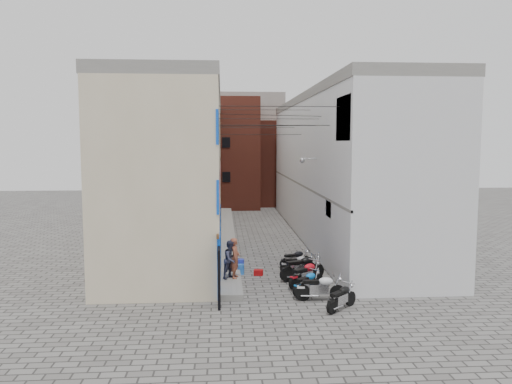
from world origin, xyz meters
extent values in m
plane|color=#575451|center=(0.00, 0.00, 0.00)|extent=(90.00, 90.00, 0.00)
cube|color=slate|center=(-2.05, 13.00, 0.12)|extent=(0.90, 26.00, 0.25)
cube|color=#C3B593|center=(-5.00, 13.00, 4.25)|extent=(5.00, 26.00, 8.50)
cube|color=#C8707B|center=(-2.54, 13.00, 4.00)|extent=(0.10, 26.00, 0.80)
cube|color=blue|center=(-2.53, 4.90, 1.30)|extent=(0.12, 10.20, 2.40)
cube|color=blue|center=(-2.55, 4.90, 5.30)|extent=(0.10, 10.20, 4.00)
cube|color=slate|center=(-5.00, 13.00, 8.75)|extent=(5.10, 26.00, 0.50)
cube|color=black|center=(-2.52, -0.40, 1.10)|extent=(0.10, 1.20, 2.20)
cube|color=silver|center=(5.00, 13.00, 4.25)|extent=(5.00, 26.00, 8.50)
cube|color=blue|center=(2.55, 1.50, 7.00)|extent=(0.10, 2.40, 1.80)
cube|color=white|center=(2.56, 4.00, 3.00)|extent=(0.08, 1.00, 0.70)
cylinder|color=#B2B2B7|center=(2.15, 7.00, 5.20)|extent=(0.80, 0.06, 0.06)
sphere|color=#B2B2B7|center=(1.75, 7.00, 5.10)|extent=(0.28, 0.28, 0.28)
cube|color=slate|center=(5.00, 13.00, 8.75)|extent=(5.10, 26.00, 0.50)
cube|color=slate|center=(2.54, 13.00, 3.40)|extent=(0.10, 26.00, 0.12)
cube|color=maroon|center=(-2.00, 28.00, 5.00)|extent=(6.00, 6.00, 10.00)
cube|color=maroon|center=(3.00, 30.00, 4.00)|extent=(5.00, 6.00, 8.00)
cube|color=slate|center=(0.00, 34.00, 5.50)|extent=(8.00, 5.00, 11.00)
cube|color=black|center=(0.00, 25.20, 1.20)|extent=(2.00, 0.30, 2.40)
cylinder|color=black|center=(0.00, 2.00, 7.50)|extent=(5.20, 0.02, 0.02)
cylinder|color=black|center=(0.00, 4.00, 6.80)|extent=(5.20, 0.02, 0.02)
cylinder|color=black|center=(0.00, 6.50, 7.20)|extent=(5.20, 0.02, 0.02)
cylinder|color=black|center=(0.00, 9.00, 7.80)|extent=(5.20, 0.02, 0.02)
cylinder|color=black|center=(0.00, 12.00, 6.50)|extent=(5.20, 0.02, 0.02)
cylinder|color=black|center=(0.00, 15.00, 7.00)|extent=(5.20, 0.02, 0.02)
cylinder|color=black|center=(0.00, 5.00, 7.30)|extent=(5.65, 2.07, 0.02)
cylinder|color=black|center=(0.00, 8.00, 6.90)|extent=(5.80, 1.58, 0.02)
imported|color=brown|center=(-1.85, 2.43, 1.11)|extent=(0.52, 0.69, 1.73)
imported|color=#35364F|center=(-2.02, 2.39, 1.07)|extent=(1.00, 1.00, 1.63)
cylinder|color=blue|center=(-1.55, 3.88, 0.24)|extent=(0.35, 0.35, 0.47)
cylinder|color=blue|center=(-1.55, 4.46, 0.28)|extent=(0.45, 0.45, 0.57)
cube|color=#9E0B0D|center=(-0.76, 3.67, 0.13)|extent=(0.46, 0.38, 0.25)
camera|label=1|loc=(-2.40, -18.49, 6.06)|focal=35.00mm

